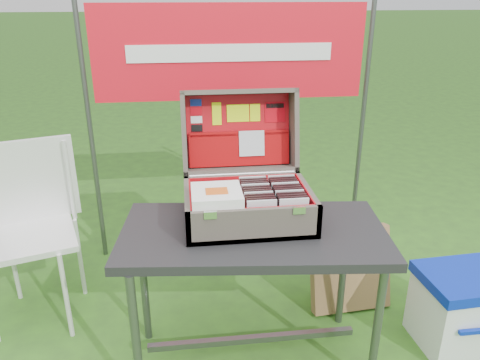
{
  "coord_description": "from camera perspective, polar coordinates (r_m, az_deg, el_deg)",
  "views": [
    {
      "loc": [
        -0.29,
        -1.7,
        1.64
      ],
      "look_at": [
        -0.07,
        0.1,
        0.9
      ],
      "focal_mm": 35.0,
      "sensor_mm": 36.0,
      "label": 1
    }
  ],
  "objects": [
    {
      "name": "table",
      "position": [
        2.17,
        1.56,
        -14.23
      ],
      "size": [
        1.17,
        0.67,
        0.7
      ],
      "primitive_type": null,
      "rotation": [
        0.0,
        0.0,
        -0.1
      ],
      "color": "black",
      "rests_on": "ground"
    },
    {
      "name": "table_top",
      "position": [
        2.0,
        1.65,
        -6.6
      ],
      "size": [
        1.17,
        0.67,
        0.04
      ],
      "primitive_type": "cube",
      "rotation": [
        0.0,
        0.0,
        -0.1
      ],
      "color": "black",
      "rests_on": "ground"
    },
    {
      "name": "table_leg_fl",
      "position": [
        2.01,
        -12.5,
        -19.11
      ],
      "size": [
        0.04,
        0.04,
        0.66
      ],
      "primitive_type": "cylinder",
      "color": "#59595B",
      "rests_on": "ground"
    },
    {
      "name": "table_leg_fr",
      "position": [
        2.14,
        16.41,
        -16.61
      ],
      "size": [
        0.04,
        0.04,
        0.66
      ],
      "primitive_type": "cylinder",
      "color": "#59595B",
      "rests_on": "ground"
    },
    {
      "name": "table_leg_bl",
      "position": [
        2.36,
        -11.64,
        -12.09
      ],
      "size": [
        0.04,
        0.04,
        0.66
      ],
      "primitive_type": "cylinder",
      "color": "#59595B",
      "rests_on": "ground"
    },
    {
      "name": "table_leg_br",
      "position": [
        2.47,
        12.49,
        -10.44
      ],
      "size": [
        0.04,
        0.04,
        0.66
      ],
      "primitive_type": "cylinder",
      "color": "#59595B",
      "rests_on": "ground"
    },
    {
      "name": "table_brace",
      "position": [
        2.32,
        1.49,
        -18.81
      ],
      "size": [
        0.97,
        0.03,
        0.03
      ],
      "primitive_type": "cube",
      "color": "#59595B",
      "rests_on": "ground"
    },
    {
      "name": "suitcase",
      "position": [
        2.01,
        0.8,
        2.24
      ],
      "size": [
        0.54,
        0.55,
        0.51
      ],
      "primitive_type": null,
      "color": "#5F5549",
      "rests_on": "table"
    },
    {
      "name": "suitcase_base_bottom",
      "position": [
        2.05,
        0.99,
        -4.76
      ],
      "size": [
        0.54,
        0.39,
        0.02
      ],
      "primitive_type": "cube",
      "color": "#5F5549",
      "rests_on": "table_top"
    },
    {
      "name": "suitcase_base_wall_front",
      "position": [
        1.86,
        1.79,
        -5.59
      ],
      "size": [
        0.54,
        0.02,
        0.15
      ],
      "primitive_type": "cube",
      "color": "#5F5549",
      "rests_on": "table_top"
    },
    {
      "name": "suitcase_base_wall_back",
      "position": [
        2.19,
        0.33,
        -1.15
      ],
      "size": [
        0.54,
        0.02,
        0.15
      ],
      "primitive_type": "cube",
      "color": "#5F5549",
      "rests_on": "table_top"
    },
    {
      "name": "suitcase_base_wall_left",
      "position": [
        2.01,
        -6.42,
        -3.56
      ],
      "size": [
        0.02,
        0.39,
        0.15
      ],
      "primitive_type": "cube",
      "color": "#5F5549",
      "rests_on": "table_top"
    },
    {
      "name": "suitcase_base_wall_right",
      "position": [
        2.07,
        8.18,
        -2.78
      ],
      "size": [
        0.02,
        0.39,
        0.15
      ],
      "primitive_type": "cube",
      "color": "#5F5549",
      "rests_on": "table_top"
    },
    {
      "name": "suitcase_liner_floor",
      "position": [
        2.05,
        0.99,
        -4.42
      ],
      "size": [
        0.5,
        0.35,
        0.01
      ],
      "primitive_type": "cube",
      "color": "red",
      "rests_on": "suitcase_base_bottom"
    },
    {
      "name": "suitcase_latch_left",
      "position": [
        1.81,
        -3.64,
        -4.29
      ],
      "size": [
        0.05,
        0.01,
        0.03
      ],
      "primitive_type": "cube",
      "color": "silver",
      "rests_on": "suitcase_base_wall_front"
    },
    {
      "name": "suitcase_latch_right",
      "position": [
        1.86,
        7.22,
        -3.68
      ],
      "size": [
        0.05,
        0.01,
        0.03
      ],
      "primitive_type": "cube",
      "color": "silver",
      "rests_on": "suitcase_base_wall_front"
    },
    {
      "name": "suitcase_hinge",
      "position": [
        2.17,
        0.3,
        0.73
      ],
      "size": [
        0.49,
        0.02,
        0.02
      ],
      "primitive_type": "cylinder",
      "rotation": [
        0.0,
        1.57,
        0.0
      ],
      "color": "silver",
      "rests_on": "suitcase_base_wall_back"
    },
    {
      "name": "suitcase_lid_back",
      "position": [
        2.28,
        -0.25,
        6.09
      ],
      "size": [
        0.54,
        0.1,
        0.38
      ],
      "primitive_type": "cube",
      "rotation": [
        -1.78,
        0.0,
        0.0
      ],
      "color": "#5F5549",
      "rests_on": "suitcase_base_wall_back"
    },
    {
      "name": "suitcase_lid_rim_far",
      "position": [
        2.22,
        -0.19,
        10.72
      ],
      "size": [
        0.54,
        0.15,
        0.05
      ],
      "primitive_type": "cube",
      "rotation": [
        -1.78,
        0.0,
        0.0
      ],
      "color": "#5F5549",
      "rests_on": "suitcase_lid_back"
    },
    {
      "name": "suitcase_lid_rim_near",
      "position": [
        2.24,
        0.06,
        1.29
      ],
      "size": [
        0.54,
        0.15,
        0.05
      ],
      "primitive_type": "cube",
      "rotation": [
        -1.78,
        0.0,
        0.0
      ],
      "color": "#5F5549",
      "rests_on": "suitcase_lid_back"
    },
    {
      "name": "suitcase_lid_rim_left",
      "position": [
        2.21,
        -6.85,
        5.7
      ],
      "size": [
        0.02,
        0.22,
        0.41
      ],
      "primitive_type": "cube",
      "rotation": [
        -1.78,
        0.0,
        0.0
      ],
      "color": "#5F5549",
      "rests_on": "suitcase_lid_back"
    },
    {
      "name": "suitcase_lid_rim_right",
      "position": [
        2.27,
        6.55,
        6.17
      ],
      "size": [
        0.02,
        0.22,
        0.41
      ],
      "primitive_type": "cube",
      "rotation": [
        -1.78,
        0.0,
        0.0
      ],
      "color": "#5F5549",
      "rests_on": "suitcase_lid_back"
    },
    {
      "name": "suitcase_lid_liner",
      "position": [
        2.27,
        -0.21,
        6.06
      ],
      "size": [
        0.5,
        0.08,
        0.34
      ],
      "primitive_type": "cube",
      "rotation": [
        -1.78,
        0.0,
        0.0
      ],
      "color": "red",
      "rests_on": "suitcase_lid_back"
    },
    {
      "name": "suitcase_liner_wall_front",
      "position": [
        1.87,
        1.73,
        -5.11
      ],
      "size": [
        0.5,
        0.01,
        0.12
      ],
      "primitive_type": "cube",
      "color": "red",
      "rests_on": "suitcase_base_bottom"
    },
    {
      "name": "suitcase_liner_wall_back",
      "position": [
        2.17,
        0.38,
        -1.03
      ],
      "size": [
        0.5,
        0.01,
        0.12
      ],
      "primitive_type": "cube",
      "color": "red",
      "rests_on": "suitcase_base_bottom"
    },
    {
      "name": "suitcase_liner_wall_left",
      "position": [
        2.0,
        -6.05,
        -3.27
      ],
      "size": [
        0.01,
        0.35,
        0.12
      ],
      "primitive_type": "cube",
      "color": "red",
      "rests_on": "suitcase_base_bottom"
    },
    {
      "name": "suitcase_liner_wall_right",
      "position": [
        2.07,
        7.83,
        -2.53
      ],
      "size": [
        0.01,
        0.35,
        0.12
      ],
      "primitive_type": "cube",
      "color": "red",
      "rests_on": "suitcase_base_bottom"
    },
    {
      "name": "suitcase_lid_pocket",
      "position": [
        2.26,
        -0.09,
        3.75
      ],
      "size": [
        0.48,
        0.06,
        0.16
      ],
      "primitive_type": "cube",
      "rotation": [
        -1.78,
        0.0,
        0.0
      ],
      "color": "#9A0709",
      "rests_on": "suitcase_lid_liner"
    },
    {
      "name": "suitcase_pocket_edge",
      "position": [
        2.25,
        -0.12,
        5.7
      ],
      "size": [
        0.47,
        0.02,
        0.02
      ],
      "primitive_type": "cube",
      "rotation": [
        -1.78,
        0.0,
        0.0
      ],
      "color": "#9A0709",
      "rests_on": "suitcase_lid_pocket"
    },
    {
      "name": "suitcase_pocket_cd",
      "position": [
        2.25,
        1.43,
        4.49
      ],
      "size": [
        0.12,
        0.04,
        0.12
      ],
      "primitive_type": "cube",
      "rotation": [
        -1.78,
        0.0,
        0.0
      ],
      "color": "silver",
      "rests_on": "suitcase_lid_pocket"
    },
    {
      "name": "lid_sticker_cc_a",
      "position": [
        2.24,
        -5.41,
        9.37
      ],
      "size": [
        0.05,
        0.01,
        0.03
      ],
      "primitive_type": "cube",
      "rotation": [
        -1.78,
        0.0,
        0.0
      ],
      "color": "#1933B2",
      "rests_on": "suitcase_lid_liner"
    },
    {
      "name": "lid_sticker_cc_b",
      "position": [
        2.24,
        -5.37,
        8.35
      ],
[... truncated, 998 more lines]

